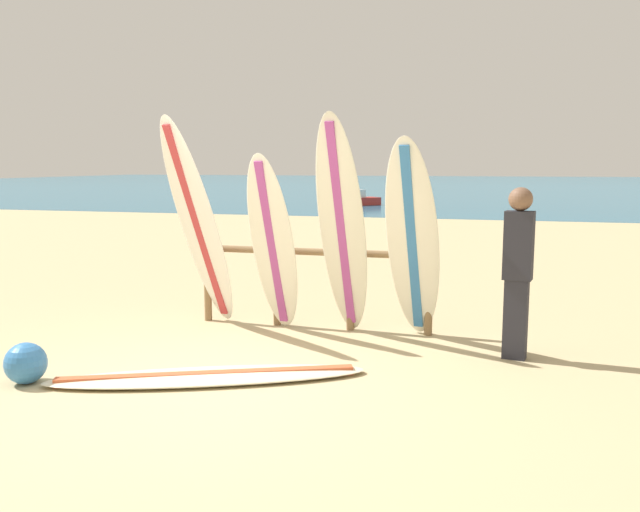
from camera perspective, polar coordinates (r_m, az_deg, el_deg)
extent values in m
plane|color=tan|center=(5.72, -10.44, -11.41)|extent=(120.00, 120.00, 0.00)
cube|color=#196B93|center=(62.93, 13.02, 6.12)|extent=(120.00, 80.00, 0.01)
cylinder|color=olive|center=(8.02, -9.77, -1.93)|extent=(0.09, 0.09, 1.04)
cylinder|color=olive|center=(7.70, -3.77, -2.25)|extent=(0.09, 0.09, 1.04)
cylinder|color=olive|center=(7.46, 2.69, -2.57)|extent=(0.09, 0.09, 1.04)
cylinder|color=olive|center=(7.33, 9.48, -2.87)|extent=(0.09, 0.09, 1.04)
cylinder|color=olive|center=(7.51, -0.60, 0.36)|extent=(2.76, 0.08, 0.08)
ellipsoid|color=white|center=(7.49, -10.53, 2.65)|extent=(0.71, 1.19, 2.41)
cube|color=#B73338|center=(7.49, -10.53, 2.65)|extent=(0.30, 1.04, 2.23)
ellipsoid|color=white|center=(7.25, -4.14, 1.01)|extent=(0.61, 0.77, 2.02)
cube|color=#A53F8C|center=(7.25, -4.14, 1.01)|extent=(0.18, 0.67, 1.86)
ellipsoid|color=silver|center=(7.04, 1.93, 2.51)|extent=(0.63, 0.89, 2.43)
cube|color=#A53F8C|center=(7.04, 1.93, 2.51)|extent=(0.20, 0.79, 2.24)
ellipsoid|color=white|center=(6.97, 8.06, 1.35)|extent=(0.68, 0.90, 2.18)
cube|color=#3372B2|center=(6.97, 8.06, 1.35)|extent=(0.22, 0.78, 2.01)
ellipsoid|color=beige|center=(5.94, -9.75, -10.29)|extent=(2.81, 1.60, 0.07)
cube|color=#CC5933|center=(5.94, -9.75, -10.29)|extent=(2.42, 1.11, 0.08)
cube|color=#26262D|center=(6.67, 16.67, -5.30)|extent=(0.24, 0.18, 0.78)
cube|color=#26262D|center=(6.54, 16.93, 0.87)|extent=(0.30, 0.22, 0.66)
sphere|color=brown|center=(6.50, 17.09, 4.76)|extent=(0.23, 0.23, 0.23)
cube|color=#B22D28|center=(29.99, 3.01, 4.77)|extent=(2.29, 2.32, 0.35)
cube|color=silver|center=(29.98, 3.01, 5.44)|extent=(1.03, 1.03, 0.36)
sphere|color=#3372B2|center=(6.28, -24.26, -8.51)|extent=(0.36, 0.36, 0.36)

